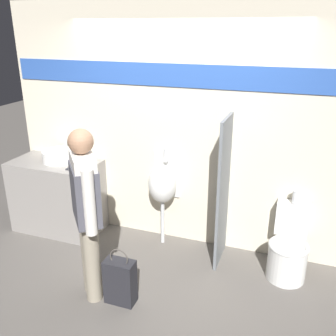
% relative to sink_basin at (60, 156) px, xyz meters
% --- Properties ---
extents(ground_plane, '(16.00, 16.00, 0.00)m').
position_rel_sink_basin_xyz_m(ground_plane, '(1.45, -0.34, -0.96)').
color(ground_plane, '#5B5651').
extents(display_wall, '(4.16, 0.07, 2.70)m').
position_rel_sink_basin_xyz_m(display_wall, '(1.45, 0.26, 0.40)').
color(display_wall, beige).
rests_on(display_wall, ground_plane).
extents(sink_counter, '(1.07, 0.58, 0.90)m').
position_rel_sink_basin_xyz_m(sink_counter, '(-0.05, -0.06, -0.51)').
color(sink_counter, gray).
rests_on(sink_counter, ground_plane).
extents(sink_basin, '(0.41, 0.41, 0.27)m').
position_rel_sink_basin_xyz_m(sink_basin, '(0.00, 0.00, 0.00)').
color(sink_basin, white).
rests_on(sink_basin, sink_counter).
extents(cell_phone, '(0.07, 0.14, 0.01)m').
position_rel_sink_basin_xyz_m(cell_phone, '(0.27, -0.18, -0.06)').
color(cell_phone, '#232328').
rests_on(cell_phone, sink_counter).
extents(divider_near_counter, '(0.03, 0.51, 1.60)m').
position_rel_sink_basin_xyz_m(divider_near_counter, '(2.01, -0.02, -0.16)').
color(divider_near_counter, slate).
rests_on(divider_near_counter, ground_plane).
extents(urinal_near_counter, '(0.32, 0.33, 1.14)m').
position_rel_sink_basin_xyz_m(urinal_near_counter, '(1.30, 0.08, -0.21)').
color(urinal_near_counter, silver).
rests_on(urinal_near_counter, ground_plane).
extents(toilet, '(0.40, 0.56, 0.87)m').
position_rel_sink_basin_xyz_m(toilet, '(2.72, -0.07, -0.68)').
color(toilet, white).
rests_on(toilet, ground_plane).
extents(person_in_vest, '(0.44, 0.47, 1.64)m').
position_rel_sink_basin_xyz_m(person_in_vest, '(0.99, -1.02, -0.01)').
color(person_in_vest, gray).
rests_on(person_in_vest, ground_plane).
extents(shopping_bag, '(0.28, 0.15, 0.57)m').
position_rel_sink_basin_xyz_m(shopping_bag, '(1.29, -1.04, -0.74)').
color(shopping_bag, '#232328').
rests_on(shopping_bag, ground_plane).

